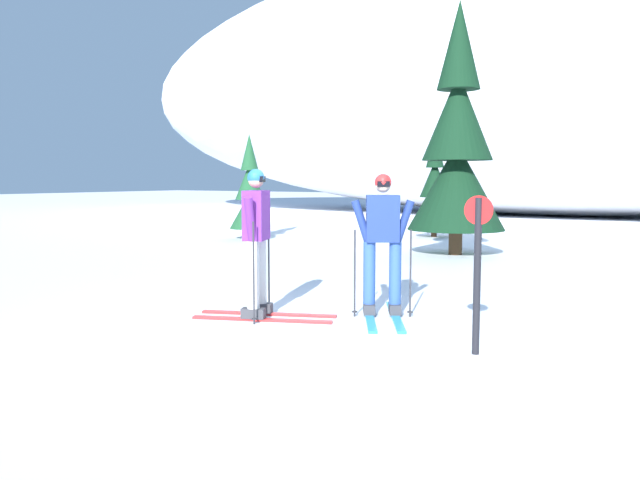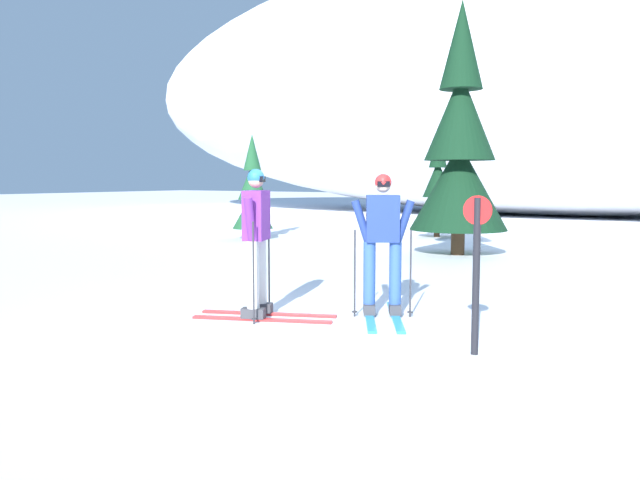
% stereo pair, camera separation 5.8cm
% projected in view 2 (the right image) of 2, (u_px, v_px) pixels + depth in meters
% --- Properties ---
extents(ground_plane, '(120.00, 120.00, 0.00)m').
position_uv_depth(ground_plane, '(314.00, 325.00, 7.53)').
color(ground_plane, white).
extents(skier_purple_jacket, '(1.75, 1.03, 1.81)m').
position_uv_depth(skier_purple_jacket, '(257.00, 240.00, 7.82)').
color(skier_purple_jacket, red).
rests_on(skier_purple_jacket, ground).
extents(skier_navy_jacket, '(1.22, 1.70, 1.75)m').
position_uv_depth(skier_navy_jacket, '(383.00, 243.00, 7.92)').
color(skier_navy_jacket, '#2893CC').
rests_on(skier_navy_jacket, ground).
extents(pine_tree_far_left, '(1.13, 1.13, 2.93)m').
position_uv_depth(pine_tree_far_left, '(253.00, 195.00, 18.04)').
color(pine_tree_far_left, '#47301E').
rests_on(pine_tree_far_left, ground).
extents(pine_tree_center_left, '(1.18, 1.18, 3.06)m').
position_uv_depth(pine_tree_center_left, '(437.00, 193.00, 18.63)').
color(pine_tree_center_left, '#47301E').
rests_on(pine_tree_center_left, ground).
extents(pine_tree_center_right, '(2.14, 2.14, 5.54)m').
position_uv_depth(pine_tree_center_right, '(460.00, 150.00, 14.18)').
color(pine_tree_center_right, '#47301E').
rests_on(pine_tree_center_right, ground).
extents(snow_ridge_background, '(46.09, 17.62, 12.60)m').
position_uv_depth(snow_ridge_background, '(561.00, 75.00, 29.05)').
color(snow_ridge_background, white).
rests_on(snow_ridge_background, ground).
extents(trail_marker_post, '(0.28, 0.07, 1.54)m').
position_uv_depth(trail_marker_post, '(476.00, 265.00, 6.18)').
color(trail_marker_post, black).
rests_on(trail_marker_post, ground).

